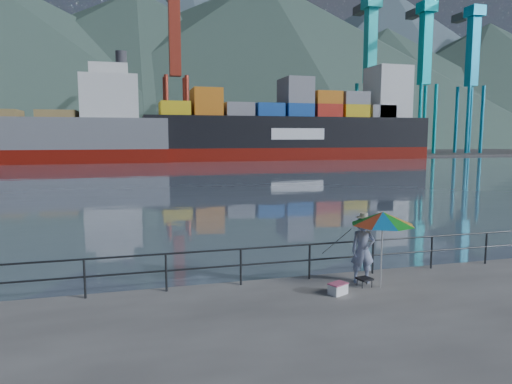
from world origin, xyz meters
TOP-DOWN VIEW (x-y plane):
  - harbor_water at (0.00, 130.00)m, footprint 500.00×280.00m
  - far_dock at (10.00, 93.00)m, footprint 200.00×40.00m
  - guardrail at (0.00, 1.70)m, footprint 22.00×0.06m
  - mountains at (38.82, 207.75)m, footprint 600.00×332.80m
  - port_cranes at (31.00, 84.00)m, footprint 116.00×28.00m
  - container_stacks at (34.24, 93.70)m, footprint 58.00×8.40m
  - fisherman at (2.30, 1.04)m, footprint 0.73×0.56m
  - beach_umbrella at (2.57, 0.51)m, footprint 1.78×1.78m
  - folding_stool at (2.20, 0.70)m, footprint 0.43×0.43m
  - cooler_bag at (1.24, 0.33)m, footprint 0.54×0.46m
  - fishing_rod at (2.04, 2.20)m, footprint 0.21×1.55m
  - bulk_carrier at (-21.17, 70.35)m, footprint 50.27×8.70m
  - container_ship at (26.57, 71.64)m, footprint 53.48×8.91m

SIDE VIEW (x-z plane):
  - harbor_water at x=0.00m, z-range 0.00..0.00m
  - far_dock at x=10.00m, z-range -0.20..0.20m
  - fishing_rod at x=2.04m, z-range -0.55..0.55m
  - folding_stool at x=2.20m, z-range 0.01..0.24m
  - cooler_bag at x=1.24m, z-range 0.00..0.26m
  - guardrail at x=0.00m, z-range 0.01..1.03m
  - fisherman at x=2.30m, z-range 0.00..1.80m
  - beach_umbrella at x=2.57m, z-range 0.85..2.91m
  - container_stacks at x=34.24m, z-range -0.84..6.96m
  - bulk_carrier at x=-21.17m, z-range -3.11..11.39m
  - container_ship at x=26.57m, z-range -3.16..14.94m
  - port_cranes at x=31.00m, z-range -3.20..35.20m
  - mountains at x=38.82m, z-range -4.45..75.55m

